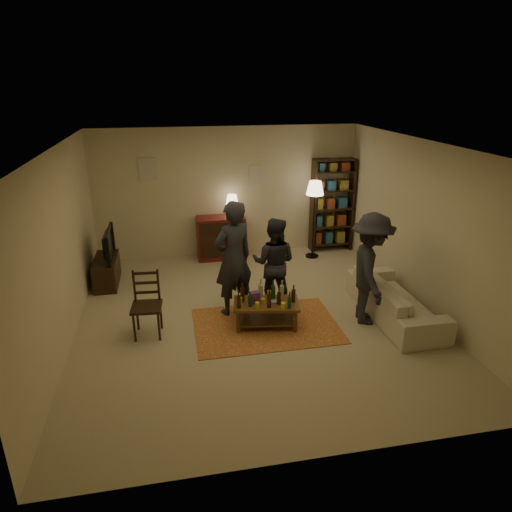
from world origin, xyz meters
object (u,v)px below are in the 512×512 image
object	(u,v)px
dining_chair	(147,301)
person_left	(233,259)
coffee_table	(266,304)
dresser	(221,237)
person_by_sofa	(370,269)
bookshelf	(332,204)
person_right	(274,263)
tv_stand	(106,264)
sofa	(395,299)
floor_lamp	(315,193)

from	to	relation	value
dining_chair	person_left	xyz separation A→B (m)	(1.35, 0.40, 0.41)
coffee_table	dining_chair	world-z (taller)	dining_chair
dresser	person_by_sofa	bearing A→B (deg)	-59.02
bookshelf	person_right	bearing A→B (deg)	-127.61
tv_stand	person_left	size ratio (longest dim) A/B	0.56
sofa	person_by_sofa	xyz separation A→B (m)	(-0.50, -0.04, 0.57)
dresser	person_right	xyz separation A→B (m)	(0.58, -2.34, 0.29)
coffee_table	dining_chair	size ratio (longest dim) A/B	1.06
bookshelf	tv_stand	bearing A→B (deg)	-168.20
bookshelf	person_right	world-z (taller)	bookshelf
tv_stand	bookshelf	xyz separation A→B (m)	(4.69, 0.98, 0.65)
dining_chair	person_by_sofa	world-z (taller)	person_by_sofa
bookshelf	person_by_sofa	size ratio (longest dim) A/B	1.15
floor_lamp	coffee_table	bearing A→B (deg)	-120.65
tv_stand	sofa	xyz separation A→B (m)	(4.64, -2.20, -0.08)
bookshelf	person_right	size ratio (longest dim) A/B	1.32
person_by_sofa	dresser	bearing A→B (deg)	44.50
person_left	person_by_sofa	xyz separation A→B (m)	(2.00, -0.67, -0.06)
coffee_table	tv_stand	bearing A→B (deg)	140.51
dresser	tv_stand	bearing A→B (deg)	-157.93
dresser	bookshelf	distance (m)	2.50
person_left	bookshelf	bearing A→B (deg)	-158.99
bookshelf	person_right	distance (m)	3.06
person_left	person_by_sofa	bearing A→B (deg)	137.37
sofa	coffee_table	bearing A→B (deg)	87.48
coffee_table	dining_chair	bearing A→B (deg)	175.41
floor_lamp	sofa	size ratio (longest dim) A/B	0.79
tv_stand	sofa	size ratio (longest dim) A/B	0.51
tv_stand	dining_chair	bearing A→B (deg)	-68.04
bookshelf	floor_lamp	size ratio (longest dim) A/B	1.23
dining_chair	person_left	size ratio (longest dim) A/B	0.53
bookshelf	sofa	bearing A→B (deg)	-90.82
person_by_sofa	tv_stand	bearing A→B (deg)	75.15
floor_lamp	person_left	bearing A→B (deg)	-132.98
dresser	sofa	bearing A→B (deg)	-52.46
person_by_sofa	person_right	bearing A→B (deg)	71.92
sofa	person_right	bearing A→B (deg)	67.01
floor_lamp	person_by_sofa	size ratio (longest dim) A/B	0.94
tv_stand	person_by_sofa	bearing A→B (deg)	-28.37
floor_lamp	sofa	world-z (taller)	floor_lamp
tv_stand	floor_lamp	world-z (taller)	floor_lamp
person_left	person_right	xyz separation A→B (m)	(0.69, 0.13, -0.17)
coffee_table	person_right	size ratio (longest dim) A/B	0.70
dresser	sofa	distance (m)	3.93
dining_chair	tv_stand	world-z (taller)	tv_stand
coffee_table	person_by_sofa	bearing A→B (deg)	-4.69
dining_chair	tv_stand	size ratio (longest dim) A/B	0.94
dining_chair	person_left	distance (m)	1.47
tv_stand	bookshelf	distance (m)	4.84
sofa	person_right	size ratio (longest dim) A/B	1.37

